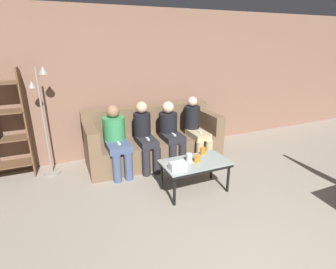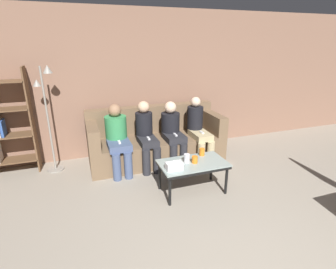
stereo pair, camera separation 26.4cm
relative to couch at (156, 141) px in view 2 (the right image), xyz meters
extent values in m
cube|color=#8C6651|center=(0.00, 0.50, 0.96)|extent=(12.00, 0.06, 2.60)
cube|color=brown|center=(0.00, -0.06, -0.12)|extent=(2.36, 0.86, 0.44)
cube|color=brown|center=(0.00, 0.27, 0.34)|extent=(2.36, 0.20, 0.50)
cube|color=brown|center=(-1.09, -0.06, 0.27)|extent=(0.18, 0.86, 0.35)
cube|color=brown|center=(1.09, -0.06, 0.27)|extent=(0.18, 0.86, 0.35)
cube|color=#8C9E99|center=(0.16, -1.26, 0.10)|extent=(0.94, 0.53, 0.02)
cube|color=black|center=(0.16, -1.26, 0.08)|extent=(0.92, 0.52, 0.04)
cylinder|color=black|center=(-0.26, -1.47, -0.14)|extent=(0.04, 0.04, 0.40)
cylinder|color=black|center=(0.58, -1.47, -0.14)|extent=(0.04, 0.04, 0.40)
cylinder|color=black|center=(-0.26, -1.04, -0.14)|extent=(0.04, 0.04, 0.40)
cylinder|color=black|center=(0.58, -1.04, -0.14)|extent=(0.04, 0.04, 0.40)
cylinder|color=orange|center=(0.38, -1.08, 0.17)|extent=(0.08, 0.08, 0.10)
cylinder|color=orange|center=(0.17, -1.28, 0.16)|extent=(0.08, 0.08, 0.10)
cylinder|color=silver|center=(0.08, -1.22, 0.17)|extent=(0.08, 0.08, 0.12)
cube|color=white|center=(-0.16, -1.37, 0.16)|extent=(0.22, 0.12, 0.10)
sphere|color=white|center=(-0.16, -1.37, 0.23)|extent=(0.04, 0.04, 0.04)
cube|color=brown|center=(-1.98, 0.27, 0.50)|extent=(0.02, 0.32, 1.69)
cube|color=brown|center=(-2.34, 0.27, -0.13)|extent=(0.72, 0.32, 0.02)
cube|color=brown|center=(-2.34, 0.27, 0.29)|extent=(0.72, 0.32, 0.02)
cube|color=silver|center=(-2.44, 0.27, 0.44)|extent=(0.03, 0.24, 0.27)
cube|color=#33569E|center=(-2.40, 0.27, 0.43)|extent=(0.04, 0.24, 0.25)
cube|color=brown|center=(-2.34, 0.27, 0.72)|extent=(0.72, 0.32, 0.02)
cylinder|color=gray|center=(-1.73, 0.12, -0.33)|extent=(0.26, 0.26, 0.02)
cylinder|color=gray|center=(-1.73, 0.12, 0.51)|extent=(0.03, 0.03, 1.70)
cone|color=gray|center=(-1.63, 0.12, 1.31)|extent=(0.14, 0.14, 0.12)
cone|color=gray|center=(-1.81, 0.16, 1.11)|extent=(0.12, 0.12, 0.10)
cylinder|color=#47567A|center=(-0.80, -0.57, -0.12)|extent=(0.13, 0.13, 0.44)
cylinder|color=#47567A|center=(-0.62, -0.57, -0.12)|extent=(0.13, 0.13, 0.44)
cube|color=#47567A|center=(-0.71, -0.34, 0.15)|extent=(0.35, 0.46, 0.10)
cylinder|color=#388E51|center=(-0.71, -0.11, 0.32)|extent=(0.35, 0.35, 0.46)
sphere|color=#997051|center=(-0.71, -0.11, 0.66)|extent=(0.20, 0.20, 0.20)
cube|color=white|center=(-0.71, -0.39, 0.21)|extent=(0.04, 0.12, 0.02)
cylinder|color=#28282D|center=(-0.33, -0.55, -0.12)|extent=(0.13, 0.13, 0.44)
cylinder|color=#28282D|center=(-0.15, -0.55, -0.12)|extent=(0.13, 0.13, 0.44)
cube|color=#28282D|center=(-0.24, -0.33, 0.15)|extent=(0.29, 0.44, 0.10)
cylinder|color=black|center=(-0.24, -0.11, 0.34)|extent=(0.29, 0.29, 0.48)
sphere|color=#DBAD89|center=(-0.24, -0.11, 0.67)|extent=(0.20, 0.20, 0.20)
cube|color=white|center=(-0.24, -0.38, 0.21)|extent=(0.04, 0.12, 0.02)
cylinder|color=#28282D|center=(0.15, -0.52, -0.12)|extent=(0.13, 0.13, 0.44)
cylinder|color=#28282D|center=(0.33, -0.52, -0.12)|extent=(0.13, 0.13, 0.44)
cube|color=#28282D|center=(0.24, -0.32, 0.15)|extent=(0.32, 0.41, 0.10)
cylinder|color=black|center=(0.24, -0.11, 0.31)|extent=(0.32, 0.32, 0.43)
sphere|color=beige|center=(0.24, -0.11, 0.63)|extent=(0.21, 0.21, 0.21)
cube|color=white|center=(0.24, -0.36, 0.21)|extent=(0.04, 0.12, 0.02)
cylinder|color=tan|center=(0.62, -0.59, -0.12)|extent=(0.13, 0.13, 0.44)
cylinder|color=tan|center=(0.80, -0.59, -0.12)|extent=(0.13, 0.13, 0.44)
cube|color=tan|center=(0.71, -0.35, 0.15)|extent=(0.28, 0.48, 0.10)
cylinder|color=black|center=(0.71, -0.11, 0.35)|extent=(0.28, 0.28, 0.51)
sphere|color=beige|center=(0.71, -0.11, 0.69)|extent=(0.18, 0.18, 0.18)
cube|color=white|center=(0.71, -0.40, 0.21)|extent=(0.04, 0.12, 0.02)
camera|label=1|loc=(-1.52, -4.15, 1.70)|focal=28.00mm
camera|label=2|loc=(-1.27, -4.25, 1.70)|focal=28.00mm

